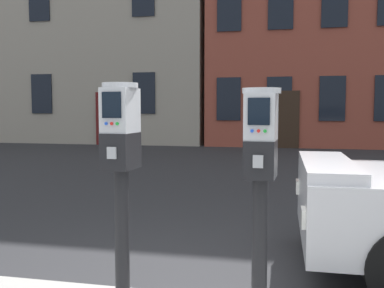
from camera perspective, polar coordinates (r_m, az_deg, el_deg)
name	(u,v)px	position (r m, az deg, el deg)	size (l,w,h in m)	color
parking_meter_near_kerb	(121,159)	(2.68, -9.29, -1.90)	(0.23, 0.26, 1.47)	black
parking_meter_twin_adjacent	(261,167)	(2.51, 8.97, -2.98)	(0.23, 0.26, 1.43)	black
townhouse_brick_corner	(118,18)	(21.09, -9.68, 15.95)	(8.80, 5.97, 11.19)	#9E9384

